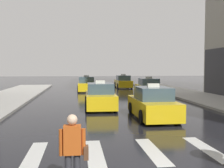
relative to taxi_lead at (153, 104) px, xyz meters
name	(u,v)px	position (x,y,z in m)	size (l,w,h in m)	color
crosswalk_markings	(152,151)	(-1.53, -5.38, -0.72)	(11.30, 2.80, 0.01)	silver
taxi_lead	(153,104)	(0.00, 0.00, 0.00)	(1.96, 4.55, 1.80)	yellow
taxi_second	(100,97)	(-2.41, 3.74, 0.00)	(2.00, 4.57, 1.80)	yellow
taxi_third	(148,88)	(2.76, 11.14, 0.00)	(2.08, 4.61, 1.80)	yellow
taxi_fourth	(86,85)	(-2.90, 16.38, 0.00)	(1.96, 4.56, 1.80)	yellow
taxi_fifth	(123,82)	(2.05, 21.23, 0.00)	(1.96, 4.56, 1.80)	yellow
pedestrian_with_handbag	(73,149)	(-3.94, -7.93, 0.21)	(0.60, 0.24, 1.65)	#333338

